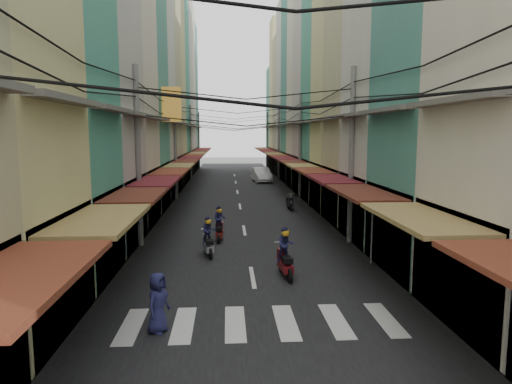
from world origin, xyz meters
name	(u,v)px	position (x,y,z in m)	size (l,w,h in m)	color
ground	(250,262)	(0.00, 0.00, 0.00)	(160.00, 160.00, 0.00)	slate
road	(238,195)	(0.00, 20.00, 0.01)	(10.00, 80.00, 0.02)	black
sidewalk_left	(160,196)	(-6.50, 20.00, 0.03)	(3.00, 80.00, 0.06)	gray
sidewalk_right	(315,194)	(6.50, 20.00, 0.03)	(3.00, 80.00, 0.06)	gray
crosswalk	(261,323)	(0.00, -6.00, 0.03)	(7.55, 2.40, 0.01)	silver
building_row_left	(129,69)	(-7.92, 16.56, 9.78)	(7.80, 67.67, 23.70)	beige
building_row_right	(344,76)	(7.92, 16.45, 9.41)	(7.80, 68.98, 22.59)	teal
utility_poles	(239,113)	(0.00, 15.01, 6.59)	(10.20, 66.13, 8.20)	slate
white_car	(261,182)	(2.74, 30.33, 0.00)	(5.44, 2.13, 1.92)	white
bicycle	(376,245)	(6.02, 2.39, 0.00)	(0.56, 1.49, 1.02)	black
moving_scooters	(250,236)	(0.13, 2.42, 0.52)	(5.44, 16.41, 1.83)	black
parked_scooters	(408,288)	(4.66, -4.70, 0.45)	(13.02, 13.19, 0.97)	black
pedestrians	(144,229)	(-4.55, 1.89, 1.04)	(12.34, 22.34, 2.25)	black
market_umbrella	(486,231)	(6.96, -4.83, 2.23)	(2.40, 2.40, 2.53)	#B2B2B7
traffic_sign	(372,210)	(4.78, -0.61, 2.18)	(0.10, 0.65, 2.98)	slate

